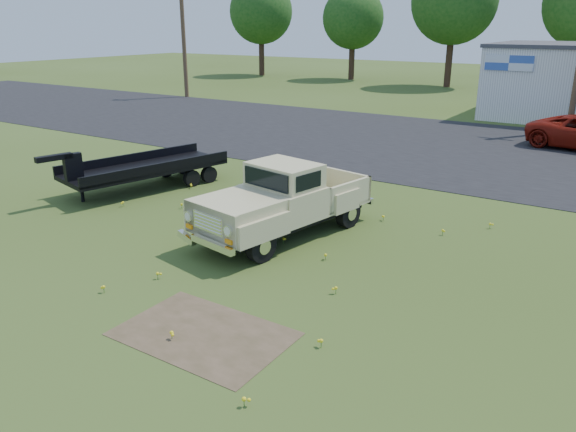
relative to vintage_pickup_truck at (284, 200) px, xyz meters
The scene contains 10 objects.
ground 2.13m from the vintage_pickup_truck, 89.46° to the right, with size 140.00×140.00×0.00m, color #384C18.
asphalt_lot 13.13m from the vintage_pickup_truck, 89.92° to the left, with size 90.00×14.00×0.02m, color black.
dirt_patch_a 5.22m from the vintage_pickup_truck, 72.79° to the right, with size 3.00×2.00×0.01m, color #473C26.
dirt_patch_b 2.72m from the vintage_pickup_truck, 141.10° to the left, with size 2.20×1.60×0.01m, color #473C26.
utility_pole_west 30.01m from the vintage_pickup_truck, 137.56° to the left, with size 1.60×0.30×9.00m.
treeline_a 47.57m from the vintage_pickup_truck, 126.30° to the left, with size 6.40×6.40×9.52m.
treeline_b 43.29m from the vintage_pickup_truck, 114.70° to the left, with size 5.76×5.76×8.57m.
treeline_c 38.90m from the vintage_pickup_truck, 101.99° to the left, with size 7.04×7.04×10.47m.
vintage_pickup_truck is the anchor object (origin of this frame).
flatbed_trailer 6.36m from the vintage_pickup_truck, 169.71° to the left, with size 1.94×5.82×1.59m, color black, non-canonical shape.
Camera 1 is at (7.50, -9.48, 5.21)m, focal length 35.00 mm.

